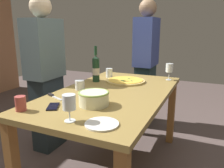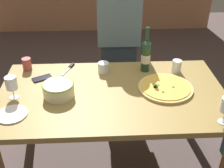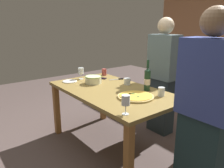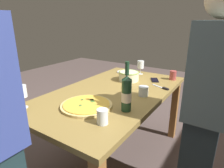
{
  "view_description": "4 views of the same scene",
  "coord_description": "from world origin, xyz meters",
  "px_view_note": "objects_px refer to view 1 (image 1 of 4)",
  "views": [
    {
      "loc": [
        -1.67,
        -0.76,
        1.28
      ],
      "look_at": [
        0.0,
        0.0,
        0.82
      ],
      "focal_mm": 35.77,
      "sensor_mm": 36.0,
      "label": 1
    },
    {
      "loc": [
        -0.08,
        -1.66,
        1.85
      ],
      "look_at": [
        0.0,
        0.0,
        0.82
      ],
      "focal_mm": 45.5,
      "sensor_mm": 36.0,
      "label": 2
    },
    {
      "loc": [
        1.97,
        -1.53,
        1.51
      ],
      "look_at": [
        0.0,
        0.0,
        0.82
      ],
      "focal_mm": 35.13,
      "sensor_mm": 36.0,
      "label": 3
    },
    {
      "loc": [
        1.38,
        0.91,
        1.38
      ],
      "look_at": [
        0.0,
        0.0,
        0.82
      ],
      "focal_mm": 30.86,
      "sensor_mm": 36.0,
      "label": 4
    }
  ],
  "objects_px": {
    "cup_ceramic": "(109,73)",
    "cup_amber": "(80,85)",
    "wine_glass_by_bottle": "(169,69)",
    "person_guest_left": "(46,75)",
    "serving_bowl": "(94,98)",
    "pizza_knife": "(53,96)",
    "side_plate": "(102,124)",
    "cell_phone": "(53,107)",
    "person_host": "(146,64)",
    "wine_bottle": "(96,68)",
    "pizza": "(126,81)",
    "cup_spare": "(21,103)",
    "wine_glass_near_pizza": "(69,103)",
    "dining_table": "(112,102)"
  },
  "relations": [
    {
      "from": "serving_bowl",
      "to": "pizza_knife",
      "type": "xyz_separation_m",
      "value": [
        0.04,
        0.39,
        -0.05
      ]
    },
    {
      "from": "cup_ceramic",
      "to": "cup_amber",
      "type": "bearing_deg",
      "value": 178.14
    },
    {
      "from": "dining_table",
      "to": "cup_amber",
      "type": "bearing_deg",
      "value": 100.49
    },
    {
      "from": "wine_bottle",
      "to": "wine_glass_by_bottle",
      "type": "relative_size",
      "value": 2.07
    },
    {
      "from": "wine_bottle",
      "to": "person_host",
      "type": "height_order",
      "value": "person_host"
    },
    {
      "from": "cup_amber",
      "to": "cup_spare",
      "type": "relative_size",
      "value": 0.86
    },
    {
      "from": "serving_bowl",
      "to": "wine_glass_near_pizza",
      "type": "bearing_deg",
      "value": -178.65
    },
    {
      "from": "wine_bottle",
      "to": "pizza_knife",
      "type": "bearing_deg",
      "value": 174.28
    },
    {
      "from": "wine_glass_near_pizza",
      "to": "side_plate",
      "type": "relative_size",
      "value": 0.83
    },
    {
      "from": "pizza",
      "to": "pizza_knife",
      "type": "xyz_separation_m",
      "value": [
        -0.71,
        0.34,
        -0.01
      ]
    },
    {
      "from": "dining_table",
      "to": "cup_ceramic",
      "type": "relative_size",
      "value": 16.28
    },
    {
      "from": "wine_glass_by_bottle",
      "to": "cell_phone",
      "type": "xyz_separation_m",
      "value": [
        -1.17,
        0.57,
        -0.12
      ]
    },
    {
      "from": "dining_table",
      "to": "wine_glass_by_bottle",
      "type": "bearing_deg",
      "value": -28.84
    },
    {
      "from": "cup_amber",
      "to": "person_host",
      "type": "relative_size",
      "value": 0.05
    },
    {
      "from": "person_host",
      "to": "cup_spare",
      "type": "bearing_deg",
      "value": -11.92
    },
    {
      "from": "wine_glass_by_bottle",
      "to": "person_host",
      "type": "xyz_separation_m",
      "value": [
        0.5,
        0.39,
        -0.05
      ]
    },
    {
      "from": "side_plate",
      "to": "cell_phone",
      "type": "height_order",
      "value": "same"
    },
    {
      "from": "serving_bowl",
      "to": "wine_glass_near_pizza",
      "type": "relative_size",
      "value": 1.34
    },
    {
      "from": "wine_bottle",
      "to": "person_host",
      "type": "bearing_deg",
      "value": -17.12
    },
    {
      "from": "wine_bottle",
      "to": "cup_ceramic",
      "type": "relative_size",
      "value": 3.66
    },
    {
      "from": "wine_glass_near_pizza",
      "to": "person_host",
      "type": "relative_size",
      "value": 0.1
    },
    {
      "from": "wine_bottle",
      "to": "cell_phone",
      "type": "height_order",
      "value": "wine_bottle"
    },
    {
      "from": "cup_amber",
      "to": "person_host",
      "type": "xyz_separation_m",
      "value": [
        1.2,
        -0.25,
        0.03
      ]
    },
    {
      "from": "wine_glass_by_bottle",
      "to": "pizza_knife",
      "type": "xyz_separation_m",
      "value": [
        -0.98,
        0.72,
        -0.11
      ]
    },
    {
      "from": "cup_amber",
      "to": "cup_spare",
      "type": "xyz_separation_m",
      "value": [
        -0.6,
        0.07,
        0.01
      ]
    },
    {
      "from": "cup_ceramic",
      "to": "pizza",
      "type": "bearing_deg",
      "value": -118.88
    },
    {
      "from": "wine_bottle",
      "to": "serving_bowl",
      "type": "bearing_deg",
      "value": -152.95
    },
    {
      "from": "wine_bottle",
      "to": "pizza_knife",
      "type": "distance_m",
      "value": 0.62
    },
    {
      "from": "wine_glass_near_pizza",
      "to": "person_guest_left",
      "type": "bearing_deg",
      "value": 47.23
    },
    {
      "from": "side_plate",
      "to": "serving_bowl",
      "type": "bearing_deg",
      "value": 36.31
    },
    {
      "from": "pizza",
      "to": "wine_bottle",
      "type": "xyz_separation_m",
      "value": [
        -0.11,
        0.28,
        0.12
      ]
    },
    {
      "from": "serving_bowl",
      "to": "pizza_knife",
      "type": "bearing_deg",
      "value": 84.17
    },
    {
      "from": "wine_glass_near_pizza",
      "to": "cup_amber",
      "type": "bearing_deg",
      "value": 27.41
    },
    {
      "from": "cup_spare",
      "to": "person_host",
      "type": "distance_m",
      "value": 1.84
    },
    {
      "from": "wine_glass_near_pizza",
      "to": "pizza_knife",
      "type": "distance_m",
      "value": 0.54
    },
    {
      "from": "wine_bottle",
      "to": "cup_amber",
      "type": "distance_m",
      "value": 0.34
    },
    {
      "from": "cup_amber",
      "to": "cup_ceramic",
      "type": "bearing_deg",
      "value": -1.86
    },
    {
      "from": "person_host",
      "to": "person_guest_left",
      "type": "height_order",
      "value": "person_host"
    },
    {
      "from": "pizza",
      "to": "person_host",
      "type": "relative_size",
      "value": 0.24
    },
    {
      "from": "pizza_knife",
      "to": "wine_bottle",
      "type": "bearing_deg",
      "value": -5.72
    },
    {
      "from": "wine_glass_by_bottle",
      "to": "person_guest_left",
      "type": "bearing_deg",
      "value": 115.52
    },
    {
      "from": "cup_ceramic",
      "to": "side_plate",
      "type": "distance_m",
      "value": 1.26
    },
    {
      "from": "person_guest_left",
      "to": "wine_glass_by_bottle",
      "type": "bearing_deg",
      "value": 32.63
    },
    {
      "from": "pizza",
      "to": "cup_spare",
      "type": "xyz_separation_m",
      "value": [
        -1.04,
        0.34,
        0.04
      ]
    },
    {
      "from": "dining_table",
      "to": "serving_bowl",
      "type": "height_order",
      "value": "serving_bowl"
    },
    {
      "from": "wine_glass_near_pizza",
      "to": "side_plate",
      "type": "xyz_separation_m",
      "value": [
        0.03,
        -0.19,
        -0.11
      ]
    },
    {
      "from": "pizza",
      "to": "cup_spare",
      "type": "distance_m",
      "value": 1.1
    },
    {
      "from": "wine_bottle",
      "to": "pizza_knife",
      "type": "height_order",
      "value": "wine_bottle"
    },
    {
      "from": "cup_spare",
      "to": "wine_glass_near_pizza",
      "type": "bearing_deg",
      "value": -91.77
    },
    {
      "from": "pizza",
      "to": "wine_glass_by_bottle",
      "type": "distance_m",
      "value": 0.48
    }
  ]
}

